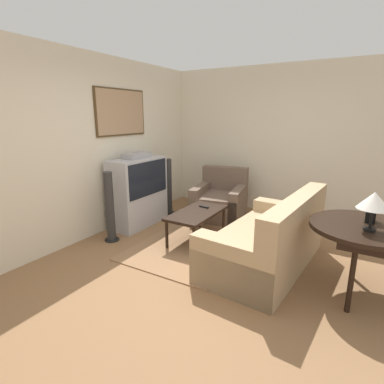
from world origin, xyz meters
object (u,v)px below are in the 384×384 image
object	(u,v)px
couch	(269,241)
console_table	(365,232)
table_lamp	(374,201)
speaker_tower_left	(110,209)
mantel_clock	(371,212)
coffee_table	(197,215)
speaker_tower_right	(168,188)
tv	(138,191)
armchair	(220,201)

from	to	relation	value
couch	console_table	distance (m)	1.07
couch	table_lamp	xyz separation A→B (m)	(-0.31, -1.01, 0.74)
console_table	speaker_tower_left	bearing A→B (deg)	94.81
mantel_clock	speaker_tower_left	world-z (taller)	speaker_tower_left
coffee_table	speaker_tower_right	world-z (taller)	speaker_tower_right
couch	mantel_clock	distance (m)	1.16
tv	speaker_tower_left	xyz separation A→B (m)	(-0.75, -0.09, -0.09)
mantel_clock	speaker_tower_left	bearing A→B (deg)	97.53
speaker_tower_right	console_table	bearing A→B (deg)	-110.84
console_table	table_lamp	distance (m)	0.38
armchair	speaker_tower_right	world-z (taller)	speaker_tower_right
armchair	console_table	size ratio (longest dim) A/B	1.05
console_table	mantel_clock	distance (m)	0.23
table_lamp	speaker_tower_left	bearing A→B (deg)	92.37
couch	speaker_tower_left	world-z (taller)	speaker_tower_left
speaker_tower_left	mantel_clock	bearing A→B (deg)	-82.47
console_table	speaker_tower_left	size ratio (longest dim) A/B	1.00
armchair	speaker_tower_left	world-z (taller)	speaker_tower_left
coffee_table	speaker_tower_right	distance (m)	1.39
armchair	mantel_clock	distance (m)	2.76
coffee_table	console_table	distance (m)	2.17
table_lamp	speaker_tower_left	size ratio (longest dim) A/B	0.36
tv	armchair	bearing A→B (deg)	-44.03
coffee_table	speaker_tower_left	xyz separation A→B (m)	(-0.65, 1.10, 0.09)
mantel_clock	speaker_tower_right	size ratio (longest dim) A/B	0.19
table_lamp	speaker_tower_right	distance (m)	3.57
tv	coffee_table	bearing A→B (deg)	-94.89
armchair	mantel_clock	bearing A→B (deg)	-40.70
couch	armchair	bearing A→B (deg)	-131.05
armchair	table_lamp	xyz separation A→B (m)	(-1.67, -2.32, 0.76)
speaker_tower_left	speaker_tower_right	xyz separation A→B (m)	(1.50, 0.00, 0.00)
tv	couch	bearing A→B (deg)	-97.46
tv	speaker_tower_right	distance (m)	0.76
table_lamp	speaker_tower_left	distance (m)	3.30
coffee_table	console_table	size ratio (longest dim) A/B	0.99
armchair	console_table	bearing A→B (deg)	-43.89
tv	mantel_clock	distance (m)	3.37
couch	speaker_tower_right	xyz separation A→B (m)	(1.05, 2.23, 0.18)
tv	console_table	bearing A→B (deg)	-98.21
speaker_tower_right	armchair	bearing A→B (deg)	-71.82
speaker_tower_left	speaker_tower_right	size ratio (longest dim) A/B	1.00
speaker_tower_left	speaker_tower_right	bearing A→B (deg)	0.00
table_lamp	speaker_tower_left	xyz separation A→B (m)	(-0.13, 3.25, -0.56)
tv	console_table	distance (m)	3.34
tv	speaker_tower_right	size ratio (longest dim) A/B	1.18
speaker_tower_left	speaker_tower_right	distance (m)	1.50
tv	mantel_clock	size ratio (longest dim) A/B	6.13
couch	coffee_table	size ratio (longest dim) A/B	1.89
console_table	armchair	bearing A→B (deg)	56.27
armchair	speaker_tower_right	bearing A→B (deg)	-171.98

